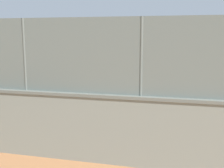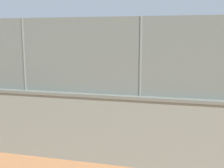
# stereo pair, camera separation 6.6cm
# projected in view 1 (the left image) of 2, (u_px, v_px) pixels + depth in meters

# --- Properties ---
(ground_plane) EXTENTS (260.00, 260.00, 0.00)m
(ground_plane) POSITION_uv_depth(u_px,v_px,m) (118.00, 84.00, 19.47)
(ground_plane) COLOR #A36B42
(perimeter_wall) EXTENTS (28.34, 1.37, 1.80)m
(perimeter_wall) POSITION_uv_depth(u_px,v_px,m) (81.00, 126.00, 7.44)
(perimeter_wall) COLOR gray
(perimeter_wall) RESTS_ON ground_plane
(fence_panel_on_wall) EXTENTS (27.83, 1.06, 1.89)m
(fence_panel_on_wall) POSITION_uv_depth(u_px,v_px,m) (80.00, 56.00, 7.13)
(fence_panel_on_wall) COLOR slate
(fence_panel_on_wall) RESTS_ON perimeter_wall
(player_near_wall_returning) EXTENTS (0.76, 1.27, 1.63)m
(player_near_wall_returning) POSITION_uv_depth(u_px,v_px,m) (169.00, 80.00, 14.80)
(player_near_wall_returning) COLOR black
(player_near_wall_returning) RESTS_ON ground_plane
(player_at_service_line) EXTENTS (1.23, 0.70, 1.53)m
(player_at_service_line) POSITION_uv_depth(u_px,v_px,m) (144.00, 98.00, 10.79)
(player_at_service_line) COLOR #591919
(player_at_service_line) RESTS_ON ground_plane
(player_crossing_court) EXTENTS (0.79, 1.07, 1.70)m
(player_crossing_court) POSITION_uv_depth(u_px,v_px,m) (54.00, 82.00, 14.05)
(player_crossing_court) COLOR black
(player_crossing_court) RESTS_ON ground_plane
(sports_ball) EXTENTS (0.23, 0.23, 0.23)m
(sports_ball) POSITION_uv_depth(u_px,v_px,m) (166.00, 75.00, 13.76)
(sports_ball) COLOR white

